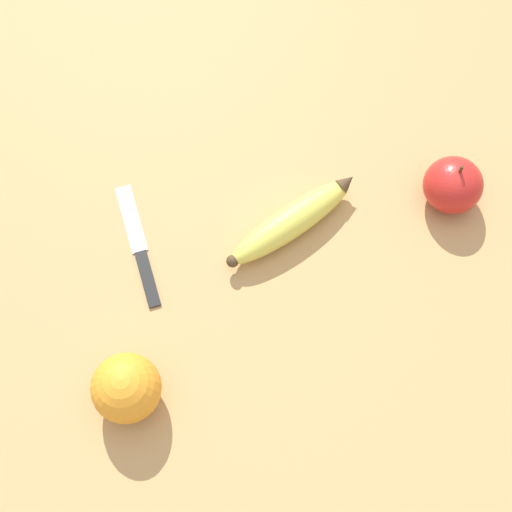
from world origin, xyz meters
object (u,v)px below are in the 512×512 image
orange (126,388)px  apple (453,185)px  banana (292,221)px  paring_knife (139,249)px

orange → apple: same height
banana → orange: orange is taller
apple → paring_knife: bearing=110.6°
banana → orange: (-0.27, 0.16, 0.02)m
apple → banana: bearing=112.0°
banana → orange: size_ratio=2.07×
paring_knife → orange: bearing=-106.5°
apple → paring_knife: apple is taller
orange → paring_knife: size_ratio=0.49×
banana → orange: 0.31m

